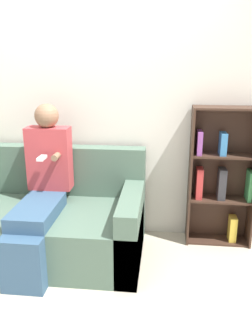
{
  "coord_description": "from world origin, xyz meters",
  "views": [
    {
      "loc": [
        0.72,
        -2.09,
        1.61
      ],
      "look_at": [
        0.42,
        0.61,
        0.76
      ],
      "focal_mm": 38.0,
      "sensor_mm": 36.0,
      "label": 1
    }
  ],
  "objects": [
    {
      "name": "couch",
      "position": [
        -0.38,
        0.56,
        0.27
      ],
      "size": [
        1.89,
        0.92,
        0.85
      ],
      "color": "#4C6656",
      "rests_on": "ground_plane"
    },
    {
      "name": "adult_seated",
      "position": [
        -0.25,
        0.48,
        0.63
      ],
      "size": [
        0.36,
        0.89,
        1.25
      ],
      "color": "#335170",
      "rests_on": "ground_plane"
    },
    {
      "name": "back_wall",
      "position": [
        0.0,
        1.05,
        1.27
      ],
      "size": [
        10.0,
        0.06,
        2.55
      ],
      "color": "silver",
      "rests_on": "ground_plane"
    },
    {
      "name": "ground_plane",
      "position": [
        0.0,
        0.0,
        0.0
      ],
      "size": [
        14.0,
        14.0,
        0.0
      ],
      "primitive_type": "plane",
      "color": "#B2A893"
    },
    {
      "name": "bookshelf",
      "position": [
        1.22,
        0.93,
        0.61
      ],
      "size": [
        0.56,
        0.23,
        1.22
      ],
      "color": "#3D281E",
      "rests_on": "ground_plane"
    }
  ]
}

